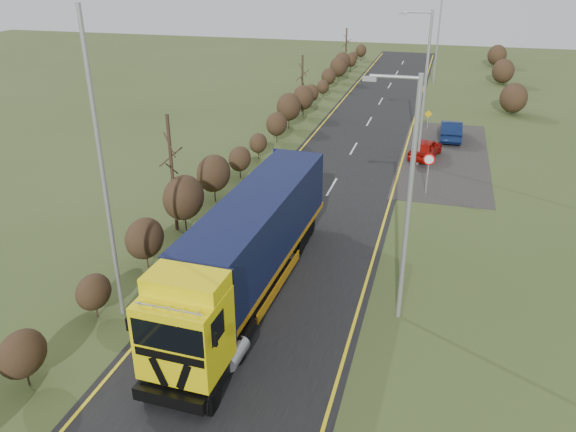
# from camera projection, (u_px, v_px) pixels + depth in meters

# --- Properties ---
(ground) EXTENTS (160.00, 160.00, 0.00)m
(ground) POSITION_uv_depth(u_px,v_px,m) (275.00, 287.00, 23.89)
(ground) COLOR #38481F
(ground) RESTS_ON ground
(road) EXTENTS (8.00, 120.00, 0.02)m
(road) POSITION_uv_depth(u_px,v_px,m) (325.00, 199.00, 32.65)
(road) COLOR black
(road) RESTS_ON ground
(layby) EXTENTS (6.00, 18.00, 0.02)m
(layby) POSITION_uv_depth(u_px,v_px,m) (444.00, 156.00, 39.81)
(layby) COLOR #2A2725
(layby) RESTS_ON ground
(lane_markings) EXTENTS (7.52, 116.00, 0.01)m
(lane_markings) POSITION_uv_depth(u_px,v_px,m) (324.00, 201.00, 32.37)
(lane_markings) COLOR yellow
(lane_markings) RESTS_ON road
(hedgerow) EXTENTS (2.24, 102.04, 6.05)m
(hedgerow) POSITION_uv_depth(u_px,v_px,m) (214.00, 176.00, 31.62)
(hedgerow) COLOR #2F2015
(hedgerow) RESTS_ON ground
(lorry) EXTENTS (2.88, 14.82, 4.11)m
(lorry) POSITION_uv_depth(u_px,v_px,m) (249.00, 244.00, 22.42)
(lorry) COLOR black
(lorry) RESTS_ON ground
(car_red_hatchback) EXTENTS (2.48, 4.22, 1.35)m
(car_red_hatchback) POSITION_uv_depth(u_px,v_px,m) (425.00, 148.00, 39.30)
(car_red_hatchback) COLOR #A40E08
(car_red_hatchback) RESTS_ON ground
(car_blue_sedan) EXTENTS (1.68, 4.50, 1.47)m
(car_blue_sedan) POSITION_uv_depth(u_px,v_px,m) (451.00, 130.00, 43.31)
(car_blue_sedan) COLOR #0A1738
(car_blue_sedan) RESTS_ON ground
(streetlight_near) EXTENTS (1.99, 0.19, 9.35)m
(streetlight_near) POSITION_uv_depth(u_px,v_px,m) (406.00, 193.00, 19.81)
(streetlight_near) COLOR #999B9E
(streetlight_near) RESTS_ON ground
(streetlight_mid) EXTENTS (2.11, 0.20, 9.95)m
(streetlight_mid) POSITION_uv_depth(u_px,v_px,m) (423.00, 83.00, 35.99)
(streetlight_mid) COLOR #999B9E
(streetlight_mid) RESTS_ON ground
(streetlight_far) EXTENTS (1.93, 0.18, 9.09)m
(streetlight_far) POSITION_uv_depth(u_px,v_px,m) (437.00, 37.00, 61.93)
(streetlight_far) COLOR #999B9E
(streetlight_far) RESTS_ON ground
(left_pole) EXTENTS (0.16, 0.16, 11.48)m
(left_pole) POSITION_uv_depth(u_px,v_px,m) (103.00, 176.00, 19.72)
(left_pole) COLOR #999B9E
(left_pole) RESTS_ON ground
(speed_sign) EXTENTS (0.69, 0.10, 2.50)m
(speed_sign) POSITION_uv_depth(u_px,v_px,m) (428.00, 166.00, 32.70)
(speed_sign) COLOR #999B9E
(speed_sign) RESTS_ON ground
(warning_board) EXTENTS (0.62, 0.11, 1.62)m
(warning_board) POSITION_uv_depth(u_px,v_px,m) (428.00, 118.00, 45.78)
(warning_board) COLOR #999B9E
(warning_board) RESTS_ON ground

